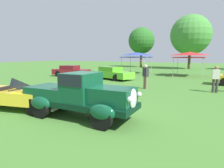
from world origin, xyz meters
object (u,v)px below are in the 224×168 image
at_px(show_car_lime, 111,73).
at_px(canopy_tent_left_field, 137,55).
at_px(feature_pickup_truck, 80,95).
at_px(spectator_between_cars, 216,78).
at_px(canopy_tent_center_field, 190,54).
at_px(spectator_near_truck, 146,76).
at_px(show_car_burgundy, 71,71).
at_px(neighbor_convertible, 19,95).

bearing_deg(show_car_lime, canopy_tent_left_field, 89.50).
bearing_deg(feature_pickup_truck, spectator_between_cars, 60.26).
relative_size(show_car_lime, canopy_tent_center_field, 1.49).
bearing_deg(spectator_near_truck, feature_pickup_truck, -91.50).
bearing_deg(spectator_near_truck, show_car_burgundy, 158.33).
distance_m(feature_pickup_truck, show_car_burgundy, 14.85).
bearing_deg(canopy_tent_left_field, canopy_tent_center_field, -3.49).
height_order(feature_pickup_truck, show_car_lime, feature_pickup_truck).
distance_m(show_car_burgundy, spectator_between_cars, 14.64).
xyz_separation_m(show_car_burgundy, show_car_lime, (5.26, -0.23, 0.00)).
relative_size(neighbor_convertible, show_car_burgundy, 1.15).
bearing_deg(feature_pickup_truck, show_car_lime, 112.24).
height_order(spectator_near_truck, canopy_tent_left_field, canopy_tent_left_field).
xyz_separation_m(spectator_near_truck, canopy_tent_center_field, (1.71, 10.29, 1.51)).
height_order(feature_pickup_truck, spectator_near_truck, feature_pickup_truck).
relative_size(feature_pickup_truck, spectator_near_truck, 2.66).
distance_m(show_car_burgundy, canopy_tent_center_field, 13.38).
bearing_deg(spectator_near_truck, canopy_tent_center_field, 80.56).
relative_size(spectator_near_truck, canopy_tent_center_field, 0.52).
relative_size(feature_pickup_truck, canopy_tent_center_field, 1.39).
bearing_deg(feature_pickup_truck, neighbor_convertible, -176.63).
distance_m(neighbor_convertible, spectator_near_truck, 8.19).
xyz_separation_m(neighbor_convertible, show_car_lime, (-1.27, 11.16, 0.02)).
height_order(spectator_near_truck, spectator_between_cars, same).
distance_m(neighbor_convertible, canopy_tent_left_field, 18.25).
relative_size(show_car_burgundy, canopy_tent_center_field, 1.30).
xyz_separation_m(neighbor_convertible, canopy_tent_left_field, (-1.21, 18.12, 1.84)).
bearing_deg(canopy_tent_center_field, neighbor_convertible, -106.08).
xyz_separation_m(feature_pickup_truck, spectator_near_truck, (0.19, 7.26, 0.05)).
relative_size(show_car_burgundy, show_car_lime, 0.87).
distance_m(show_car_lime, spectator_between_cars, 9.52).
bearing_deg(feature_pickup_truck, show_car_burgundy, 131.01).
bearing_deg(spectator_between_cars, spectator_near_truck, -171.43).
height_order(spectator_between_cars, canopy_tent_center_field, canopy_tent_center_field).
relative_size(spectator_between_cars, canopy_tent_center_field, 0.52).
distance_m(show_car_lime, canopy_tent_left_field, 7.20).
xyz_separation_m(show_car_burgundy, canopy_tent_center_field, (11.64, 6.34, 1.82)).
bearing_deg(feature_pickup_truck, canopy_tent_center_field, 83.82).
bearing_deg(show_car_lime, spectator_near_truck, -38.47).
distance_m(feature_pickup_truck, spectator_near_truck, 7.26).
bearing_deg(show_car_lime, spectator_between_cars, -18.78).
bearing_deg(canopy_tent_center_field, spectator_near_truck, -99.44).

